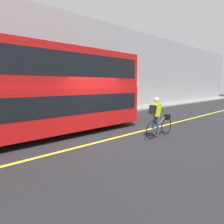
# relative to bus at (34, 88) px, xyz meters

# --- Properties ---
(ground_plane) EXTENTS (80.00, 80.00, 0.00)m
(ground_plane) POSITION_rel_bus_xyz_m (2.19, -2.06, -2.04)
(ground_plane) COLOR #232326
(road_center_line) EXTENTS (50.00, 0.14, 0.01)m
(road_center_line) POSITION_rel_bus_xyz_m (2.19, -2.17, -2.03)
(road_center_line) COLOR yellow
(road_center_line) RESTS_ON ground_plane
(sidewalk_curb) EXTENTS (60.00, 2.13, 0.13)m
(sidewalk_curb) POSITION_rel_bus_xyz_m (2.19, 3.19, -1.97)
(sidewalk_curb) COLOR gray
(sidewalk_curb) RESTS_ON ground_plane
(building_facade) EXTENTS (60.00, 0.30, 7.12)m
(building_facade) POSITION_rel_bus_xyz_m (2.19, 4.41, 1.52)
(building_facade) COLOR #9E9EA3
(building_facade) RESTS_ON ground_plane
(bus) EXTENTS (9.59, 2.48, 3.69)m
(bus) POSITION_rel_bus_xyz_m (0.00, 0.00, 0.00)
(bus) COLOR black
(bus) RESTS_ON ground_plane
(cyclist_on_bike) EXTENTS (1.75, 0.32, 1.68)m
(cyclist_on_bike) POSITION_rel_bus_xyz_m (3.87, -3.20, -1.14)
(cyclist_on_bike) COLOR black
(cyclist_on_bike) RESTS_ON ground_plane
(trash_bin) EXTENTS (0.49, 0.49, 0.83)m
(trash_bin) POSITION_rel_bus_xyz_m (5.60, 3.09, -1.49)
(trash_bin) COLOR #194C23
(trash_bin) RESTS_ON sidewalk_curb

